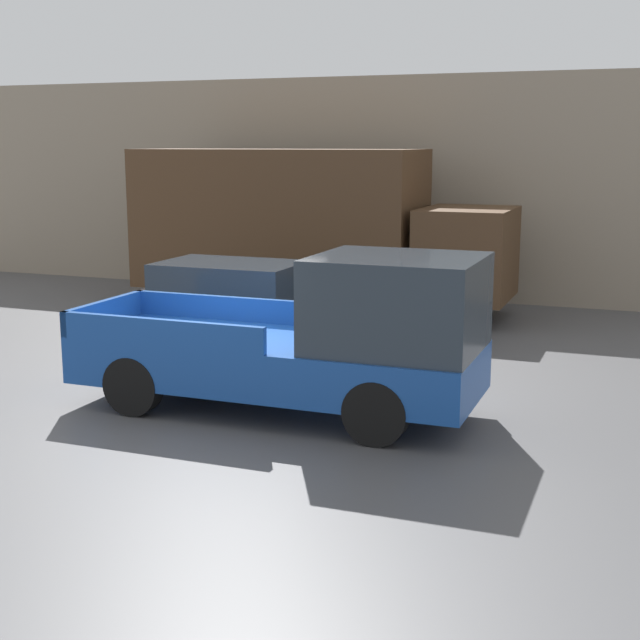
{
  "coord_description": "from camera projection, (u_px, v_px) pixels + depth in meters",
  "views": [
    {
      "loc": [
        5.69,
        -10.73,
        3.7
      ],
      "look_at": [
        1.08,
        1.28,
        1.13
      ],
      "focal_mm": 50.0,
      "sensor_mm": 36.0,
      "label": 1
    }
  ],
  "objects": [
    {
      "name": "ground_plane",
      "position": [
        216.0,
        410.0,
        12.55
      ],
      "size": [
        60.0,
        60.0,
        0.0
      ],
      "primitive_type": "plane",
      "color": "#4C4C4F"
    },
    {
      "name": "building_wall",
      "position": [
        410.0,
        188.0,
        21.26
      ],
      "size": [
        28.0,
        0.15,
        5.26
      ],
      "color": "gray",
      "rests_on": "ground"
    },
    {
      "name": "pickup_truck",
      "position": [
        316.0,
        341.0,
        12.11
      ],
      "size": [
        5.64,
        2.03,
        2.26
      ],
      "color": "#194799",
      "rests_on": "ground"
    },
    {
      "name": "car",
      "position": [
        227.0,
        309.0,
        15.66
      ],
      "size": [
        4.45,
        1.88,
        1.66
      ],
      "color": "black",
      "rests_on": "ground"
    },
    {
      "name": "delivery_truck",
      "position": [
        305.0,
        225.0,
        19.83
      ],
      "size": [
        8.4,
        2.49,
        3.56
      ],
      "color": "#4C331E",
      "rests_on": "ground"
    }
  ]
}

